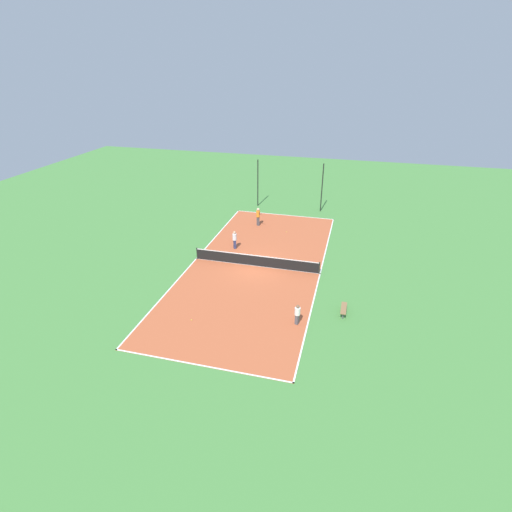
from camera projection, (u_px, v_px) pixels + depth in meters
The scene contains 12 objects.
ground_plane at pixel (256, 266), 32.10m from camera, with size 80.00×80.00×0.00m, color #47843D.
court_surface at pixel (256, 266), 32.09m from camera, with size 10.39×24.08×0.02m.
tennis_net at pixel (256, 260), 31.86m from camera, with size 10.19×0.10×0.99m.
bench at pixel (344, 309), 25.95m from camera, with size 0.36×1.46×0.45m.
player_far_white at pixel (297, 313), 24.75m from camera, with size 0.46×0.46×1.39m.
player_near_white at pixel (235, 239), 34.63m from camera, with size 0.49×0.49×1.61m.
player_center_orange at pixel (258, 215), 39.35m from camera, with size 0.84×0.94×1.82m.
tennis_ball_near_net at pixel (276, 216), 42.06m from camera, with size 0.07×0.07×0.07m, color #CCE033.
tennis_ball_right_alley at pixel (287, 232), 38.24m from camera, with size 0.07×0.07×0.07m, color #CCE033.
tennis_ball_left_sideline at pixel (192, 320), 25.40m from camera, with size 0.07×0.07×0.07m, color #CCE033.
fence_post_back_left at pixel (258, 183), 44.08m from camera, with size 0.12×0.12×5.21m.
fence_post_back_right at pixel (322, 188), 42.47m from camera, with size 0.12×0.12×5.21m.
Camera 1 is at (7.21, -27.45, 15.01)m, focal length 28.00 mm.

